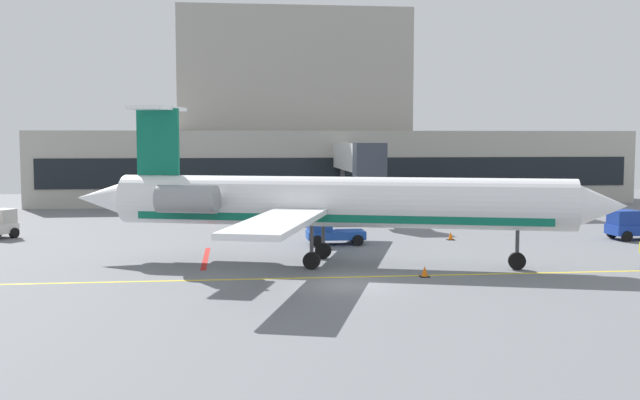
{
  "coord_description": "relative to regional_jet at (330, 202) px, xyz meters",
  "views": [
    {
      "loc": [
        -5.14,
        -34.5,
        6.89
      ],
      "look_at": [
        0.17,
        11.69,
        3.0
      ],
      "focal_mm": 42.57,
      "sensor_mm": 36.0,
      "label": 1
    }
  ],
  "objects": [
    {
      "name": "ground",
      "position": [
        -0.04,
        -5.84,
        -3.41
      ],
      "size": [
        120.0,
        120.0,
        0.11
      ],
      "color": "slate"
    },
    {
      "name": "terminal_building",
      "position": [
        4.25,
        40.8,
        3.72
      ],
      "size": [
        61.54,
        12.71,
        20.45
      ],
      "color": "#ADA89E",
      "rests_on": "ground"
    },
    {
      "name": "jet_bridge_west",
      "position": [
        5.42,
        24.81,
        1.67
      ],
      "size": [
        2.4,
        17.27,
        6.42
      ],
      "color": "silver",
      "rests_on": "ground"
    },
    {
      "name": "regional_jet",
      "position": [
        0.0,
        0.0,
        0.0
      ],
      "size": [
        29.33,
        23.97,
        8.55
      ],
      "color": "white",
      "rests_on": "ground"
    },
    {
      "name": "pushback_tractor",
      "position": [
        21.56,
        7.44,
        -2.44
      ],
      "size": [
        4.16,
        2.27,
        1.99
      ],
      "color": "#19389E",
      "rests_on": "ground"
    },
    {
      "name": "belt_loader",
      "position": [
        0.96,
        7.53,
        -2.5
      ],
      "size": [
        3.71,
        2.16,
        1.82
      ],
      "color": "#1E4CB2",
      "rests_on": "ground"
    },
    {
      "name": "fuel_tank",
      "position": [
        10.82,
        20.83,
        -2.0
      ],
      "size": [
        7.83,
        3.19,
        2.42
      ],
      "color": "white",
      "rests_on": "ground"
    },
    {
      "name": "safety_cone_alpha",
      "position": [
        4.16,
        -4.31,
        -3.11
      ],
      "size": [
        0.47,
        0.47,
        0.55
      ],
      "color": "orange",
      "rests_on": "ground"
    },
    {
      "name": "safety_cone_bravo",
      "position": [
        9.26,
        8.63,
        -3.11
      ],
      "size": [
        0.47,
        0.47,
        0.55
      ],
      "color": "orange",
      "rests_on": "ground"
    }
  ]
}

